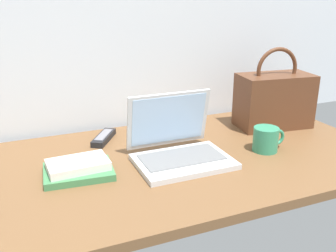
# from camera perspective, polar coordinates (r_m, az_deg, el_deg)

# --- Properties ---
(desk) EXTENTS (1.60, 0.76, 0.03)m
(desk) POSITION_cam_1_polar(r_m,az_deg,el_deg) (1.29, -1.34, -5.85)
(desk) COLOR brown
(desk) RESTS_ON ground
(laptop) EXTENTS (0.31, 0.26, 0.22)m
(laptop) POSITION_cam_1_polar(r_m,az_deg,el_deg) (1.28, 1.52, -3.06)
(laptop) COLOR silver
(laptop) RESTS_ON desk
(coffee_mug) EXTENTS (0.13, 0.09, 0.09)m
(coffee_mug) POSITION_cam_1_polar(r_m,az_deg,el_deg) (1.39, 14.56, -1.88)
(coffee_mug) COLOR #338C66
(coffee_mug) RESTS_ON desk
(remote_control_far) EXTENTS (0.13, 0.16, 0.02)m
(remote_control_far) POSITION_cam_1_polar(r_m,az_deg,el_deg) (1.47, -9.63, -1.72)
(remote_control_far) COLOR black
(remote_control_far) RESTS_ON desk
(handbag) EXTENTS (0.32, 0.20, 0.33)m
(handbag) POSITION_cam_1_polar(r_m,az_deg,el_deg) (1.64, 15.66, 3.89)
(handbag) COLOR #59331E
(handbag) RESTS_ON desk
(book_stack) EXTENTS (0.22, 0.17, 0.05)m
(book_stack) POSITION_cam_1_polar(r_m,az_deg,el_deg) (1.22, -13.37, -6.16)
(book_stack) COLOR #3F7F4C
(book_stack) RESTS_ON desk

